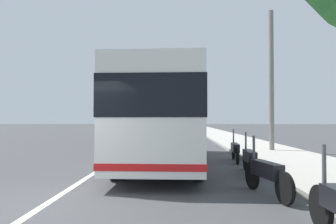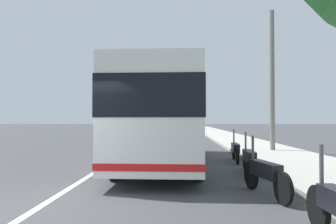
{
  "view_description": "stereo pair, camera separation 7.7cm",
  "coord_description": "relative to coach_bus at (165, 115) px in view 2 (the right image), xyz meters",
  "views": [
    {
      "loc": [
        -5.6,
        -2.55,
        1.64
      ],
      "look_at": [
        6.1,
        -2.2,
        1.92
      ],
      "focal_mm": 34.37,
      "sensor_mm": 36.0,
      "label": 1
    },
    {
      "loc": [
        -5.59,
        -2.62,
        1.64
      ],
      "look_at": [
        6.1,
        -2.2,
        1.92
      ],
      "focal_mm": 34.37,
      "sensor_mm": 36.0,
      "label": 2
    }
  ],
  "objects": [
    {
      "name": "motorcycle_angled",
      "position": [
        -5.01,
        -2.39,
        -1.34
      ],
      "size": [
        2.06,
        0.5,
        1.27
      ],
      "rotation": [
        0.0,
        0.0,
        0.21
      ],
      "color": "black",
      "rests_on": "ground"
    },
    {
      "name": "car_ahead_same_lane",
      "position": [
        22.94,
        4.59,
        -1.09
      ],
      "size": [
        4.24,
        1.86,
        1.52
      ],
      "rotation": [
        0.0,
        0.0,
        3.12
      ],
      "color": "navy",
      "rests_on": "ground"
    },
    {
      "name": "lane_divider_line",
      "position": [
        3.6,
        2.07,
        -1.8
      ],
      "size": [
        110.0,
        0.16,
        0.01
      ],
      "primitive_type": "cube",
      "color": "silver",
      "rests_on": "ground"
    },
    {
      "name": "motorcycle_far_end",
      "position": [
        -2.23,
        -2.64,
        -1.35
      ],
      "size": [
        2.18,
        0.3,
        1.24
      ],
      "rotation": [
        0.0,
        0.0,
        -0.05
      ],
      "color": "black",
      "rests_on": "ground"
    },
    {
      "name": "utility_pole",
      "position": [
        4.05,
        -5.14,
        1.73
      ],
      "size": [
        0.24,
        0.24,
        7.08
      ],
      "primitive_type": "cylinder",
      "color": "slate",
      "rests_on": "ground"
    },
    {
      "name": "motorcycle_nearest_curb",
      "position": [
        0.63,
        -2.73,
        -1.35
      ],
      "size": [
        2.14,
        0.33,
        1.25
      ],
      "rotation": [
        0.0,
        0.0,
        -0.08
      ],
      "color": "black",
      "rests_on": "ground"
    },
    {
      "name": "ground_plane",
      "position": [
        -6.4,
        2.07,
        -1.81
      ],
      "size": [
        220.0,
        220.0,
        0.0
      ],
      "primitive_type": "plane",
      "color": "#424244"
    },
    {
      "name": "sidewalk_curb",
      "position": [
        3.6,
        -4.91,
        -1.74
      ],
      "size": [
        110.0,
        3.6,
        0.14
      ],
      "primitive_type": "cube",
      "color": "#B2ADA3",
      "rests_on": "ground"
    },
    {
      "name": "coach_bus",
      "position": [
        0.0,
        0.0,
        0.0
      ],
      "size": [
        10.18,
        2.72,
        3.19
      ],
      "rotation": [
        0.0,
        0.0,
        -0.02
      ],
      "color": "silver",
      "rests_on": "ground"
    },
    {
      "name": "car_oncoming",
      "position": [
        12.62,
        3.82,
        -1.14
      ],
      "size": [
        4.08,
        1.94,
        1.38
      ],
      "rotation": [
        0.0,
        0.0,
        3.14
      ],
      "color": "#2D7238",
      "rests_on": "ground"
    }
  ]
}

